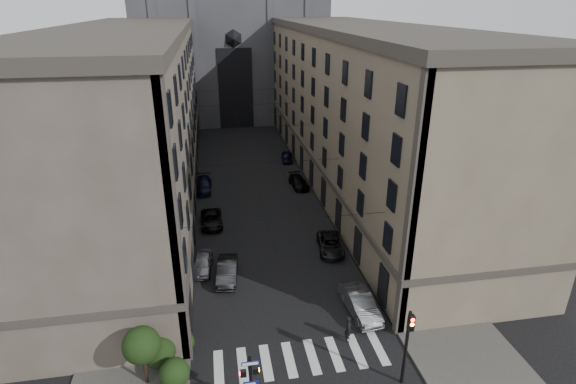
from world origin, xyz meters
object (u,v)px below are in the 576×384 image
car_right_far (287,157)px  car_right_midnear (330,244)px  car_left_midfar (212,219)px  pedestrian (349,329)px  gothic_tower (229,22)px  car_right_near (360,304)px  car_left_far (203,185)px  pedestrian_signal_left (250,379)px  car_left_near (203,263)px  car_right_midfar (299,182)px  car_left_midnear (227,271)px  traffic_light_right (408,340)px

car_right_far → car_right_midnear: bearing=-84.7°
car_left_midfar → pedestrian: size_ratio=2.40×
gothic_tower → car_right_near: gothic_tower is taller
car_left_far → pedestrian: bearing=-69.0°
car_left_far → pedestrian: size_ratio=2.62×
pedestrian_signal_left → car_left_midfar: size_ratio=0.86×
pedestrian → car_right_midnear: bearing=10.3°
car_left_far → car_right_far: (11.97, 9.22, -0.10)m
pedestrian_signal_left → car_left_near: bearing=100.1°
car_left_far → car_right_near: 28.15m
car_left_midfar → car_right_midfar: car_right_midfar is taller
car_left_midnear → pedestrian: bearing=-43.4°
car_left_near → car_right_near: bearing=-28.2°
car_right_near → car_left_midfar: bearing=117.8°
car_right_near → pedestrian: size_ratio=2.51×
pedestrian_signal_left → traffic_light_right: size_ratio=0.77×
car_right_far → car_left_midfar: bearing=-114.5°
car_left_near → car_right_midfar: (11.71, 17.12, -0.02)m
car_left_midfar → car_left_near: bearing=-97.1°
pedestrian_signal_left → car_left_near: (-2.69, 15.08, -1.66)m
car_left_midfar → car_left_far: 9.52m
car_left_far → car_left_midnear: bearing=-82.0°
pedestrian_signal_left → car_left_near: 15.41m
traffic_light_right → car_left_midnear: traffic_light_right is taller
gothic_tower → traffic_light_right: size_ratio=11.15×
car_right_near → car_right_midnear: car_right_near is taller
gothic_tower → pedestrian: gothic_tower is taller
car_left_near → car_right_midnear: bearing=12.8°
car_right_far → pedestrian: size_ratio=1.94×
traffic_light_right → car_right_near: traffic_light_right is taller
car_left_far → gothic_tower: bearing=83.5°
gothic_tower → traffic_light_right: bearing=-85.6°
traffic_light_right → car_right_midnear: bearing=90.8°
traffic_light_right → car_right_far: 41.89m
traffic_light_right → car_left_midfar: traffic_light_right is taller
pedestrian_signal_left → car_right_near: bearing=39.9°
car_left_near → car_right_near: 13.81m
car_right_midfar → pedestrian: (-2.04, -27.63, 0.31)m
gothic_tower → pedestrian_signal_left: (-3.51, -73.46, -15.48)m
gothic_tower → car_right_midfar: gothic_tower is taller
pedestrian_signal_left → car_left_far: (-2.69, 33.00, -1.59)m
pedestrian_signal_left → car_right_near: size_ratio=0.82×
gothic_tower → car_right_midfar: (5.51, -41.26, -17.15)m
car_left_midfar → car_right_midnear: bearing=-34.8°
car_right_midnear → car_right_midfar: size_ratio=1.06×
car_right_far → car_left_midnear: bearing=-102.9°
car_left_midnear → car_left_far: 19.65m
car_left_near → pedestrian: 14.29m
car_left_near → car_left_midfar: car_left_near is taller
pedestrian_signal_left → car_left_far: pedestrian_signal_left is taller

